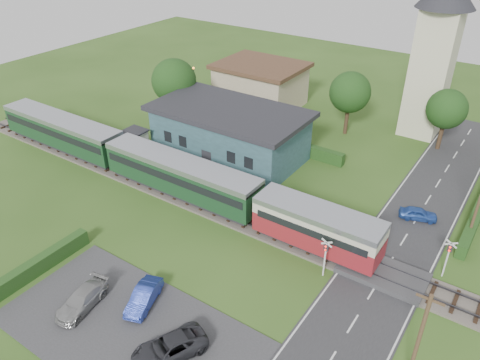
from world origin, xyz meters
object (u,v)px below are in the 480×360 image
Objects in this scene: equipment_hut at (135,142)px; car_on_road at (418,214)px; car_park_blue at (144,297)px; church_tower at (437,45)px; crossing_signal_near at (326,252)px; station_building at (230,132)px; train at (155,166)px; car_park_dark at (169,348)px; crossing_signal_far at (448,253)px; pedestrian_near at (261,192)px; car_park_silver at (82,300)px; pedestrian_far at (153,156)px; house_west at (260,84)px.

equipment_hut is 0.82× the size of car_on_road.
car_park_blue is (15.68, -14.99, -1.06)m from equipment_hut.
church_tower is 29.57m from crossing_signal_near.
station_building reaches higher than train.
car_on_road is at bearing -73.99° from church_tower.
car_park_dark is at bearing -94.46° from church_tower.
station_building is at bearing 164.37° from crossing_signal_far.
church_tower is 4.74× the size of car_park_blue.
train is at bearing -4.04° from pedestrian_near.
station_building reaches higher than crossing_signal_near.
car_park_dark is at bearing 83.96° from pedestrian_near.
crossing_signal_far is (8.60, -23.61, -8.08)m from church_tower.
station_building is 3.50× the size of car_park_dark.
car_on_road is 27.60m from car_park_silver.
pedestrian_near is 1.14× the size of pedestrian_far.
equipment_hut is 21.50m from car_park_silver.
house_west is at bearing 130.11° from crossing_signal_near.
car_park_blue is 0.81× the size of car_park_dark.
station_building reaches higher than car_park_blue.
car_park_silver is at bearing 126.69° from car_on_road.
car_park_dark is (7.44, 0.33, 0.03)m from car_park_silver.
house_west is 23.94m from pedestrian_near.
car_park_blue is at bearing 129.71° from car_on_road.
car_on_road is at bearing 46.04° from car_park_silver.
station_building is 3.85× the size of car_park_silver.
pedestrian_far is at bearing 112.43° from car_park_blue.
crossing_signal_near reaches higher than car_park_dark.
church_tower is at bearing 65.74° from car_park_silver.
crossing_signal_near is at bearing -7.37° from train.
station_building is 8.23m from pedestrian_far.
station_building is 1.48× the size of house_west.
car_park_dark is (-3.11, -39.97, -9.51)m from church_tower.
crossing_signal_near is (24.40, -5.61, 0.39)m from equipment_hut.
car_park_silver is 17.45m from pedestrian_near.
house_west is (-2.80, 23.00, 0.61)m from train.
train is at bearing 105.33° from car_park_silver.
car_park_blue is (9.88, -11.79, -1.49)m from train.
church_tower is at bearing 8.53° from house_west.
crossing_signal_far is at bearing -69.98° from church_tower.
car_on_road is 25.59m from pedestrian_far.
church_tower is 11.11× the size of pedestrian_far.
train is 18.75m from crossing_signal_near.
station_building is 14.87m from house_west.
equipment_hut is at bearing -21.18° from pedestrian_near.
crossing_signal_near is 2.07× the size of pedestrian_far.
pedestrian_near is at bearing 15.73° from train.
car_park_dark is at bearing -148.07° from pedestrian_far.
pedestrian_near is (0.11, 14.60, 0.66)m from car_park_blue.
train is at bearing 159.49° from car_park_dark.
car_park_dark is (-11.71, -16.36, -1.43)m from crossing_signal_far.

